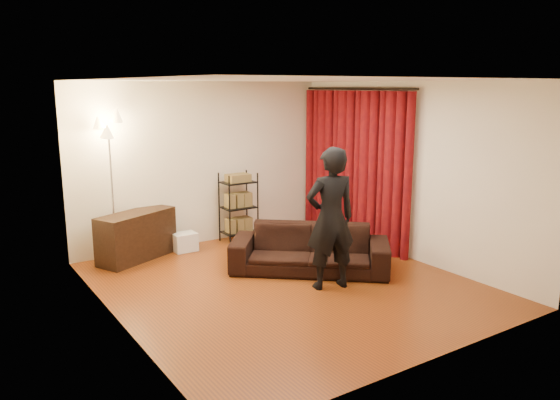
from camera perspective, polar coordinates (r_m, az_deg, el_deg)
floor at (r=7.45m, az=0.63°, el=-8.79°), size 5.00×5.00×0.00m
ceiling at (r=6.97m, az=0.68°, el=12.45°), size 5.00×5.00×0.00m
wall_back at (r=9.24m, az=-8.05°, el=3.79°), size 5.00×0.00×5.00m
wall_front at (r=5.25m, az=16.08°, el=-2.71°), size 5.00×0.00×5.00m
wall_left at (r=6.15m, az=-17.02°, el=-0.67°), size 0.00×5.00×5.00m
wall_right at (r=8.54m, az=13.30°, el=2.93°), size 0.00×5.00×5.00m
curtain_rod at (r=9.18m, az=8.05°, el=11.45°), size 0.04×2.65×0.04m
curtain at (r=9.27m, az=7.73°, el=3.36°), size 0.22×2.65×2.55m
sofa at (r=7.89m, az=3.14°, el=-5.13°), size 2.28×2.11×0.65m
person at (r=7.11m, az=5.30°, el=-1.96°), size 0.77×0.60×1.88m
media_cabinet at (r=8.68m, az=-14.76°, el=-3.63°), size 1.34×0.96×0.74m
storage_boxes at (r=8.98m, az=-9.89°, el=-4.33°), size 0.37×0.30×0.30m
wire_shelf at (r=9.32m, az=-4.36°, el=-0.77°), size 0.62×0.50×1.19m
floor_lamp at (r=8.44m, az=-17.14°, el=0.97°), size 0.51×0.51×2.22m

